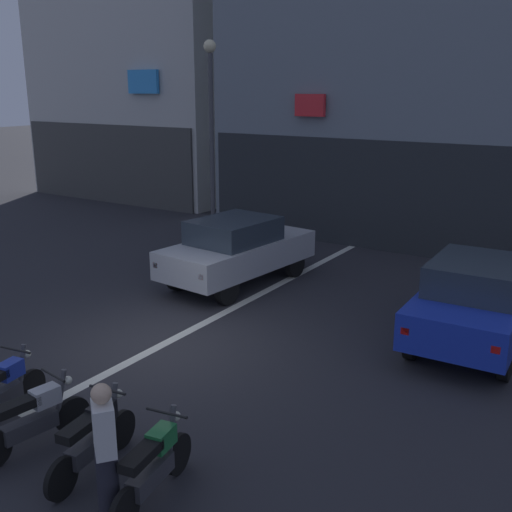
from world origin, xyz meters
TOP-DOWN VIEW (x-y plane):
  - ground_plane at (0.00, 0.00)m, footprint 120.00×120.00m
  - lane_centre_line at (0.00, 6.00)m, footprint 0.20×18.00m
  - car_silver_crossing_near at (-0.90, 3.85)m, footprint 2.16×4.26m
  - car_blue_parked_kerbside at (4.85, 3.31)m, footprint 1.87×4.15m
  - street_lamp at (-3.60, 6.50)m, footprint 0.36×0.36m
  - motorcycle_blue_row_left_mid at (-0.17, -3.15)m, footprint 0.55×1.66m
  - motorcycle_silver_row_centre at (0.84, -3.39)m, footprint 0.55×1.66m
  - motorcycle_black_row_right_mid at (1.85, -3.29)m, footprint 0.55×1.66m
  - motorcycle_green_row_rightmost at (2.85, -3.31)m, footprint 0.55×1.66m
  - person_by_motorcycles at (2.68, -3.83)m, footprint 0.42×0.40m

SIDE VIEW (x-z plane):
  - ground_plane at x=0.00m, z-range 0.00..0.00m
  - lane_centre_line at x=0.00m, z-range 0.00..0.01m
  - motorcycle_blue_row_left_mid at x=-0.17m, z-range -0.03..0.95m
  - motorcycle_silver_row_centre at x=0.84m, z-range -0.03..0.95m
  - motorcycle_black_row_right_mid at x=1.85m, z-range -0.03..0.95m
  - motorcycle_green_row_rightmost at x=2.85m, z-range -0.03..0.95m
  - person_by_motorcycles at x=2.68m, z-range 0.02..1.69m
  - car_silver_crossing_near at x=-0.90m, z-range 0.07..1.71m
  - car_blue_parked_kerbside at x=4.85m, z-range 0.07..1.71m
  - street_lamp at x=-3.60m, z-range 0.71..6.64m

